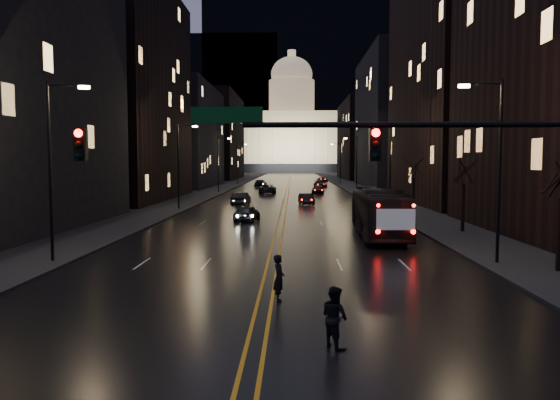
# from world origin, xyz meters

# --- Properties ---
(ground) EXTENTS (900.00, 900.00, 0.00)m
(ground) POSITION_xyz_m (0.00, 0.00, 0.00)
(ground) COLOR black
(ground) RESTS_ON ground
(road) EXTENTS (20.00, 320.00, 0.02)m
(road) POSITION_xyz_m (0.00, 130.00, 0.01)
(road) COLOR black
(road) RESTS_ON ground
(sidewalk_left) EXTENTS (8.00, 320.00, 0.16)m
(sidewalk_left) POSITION_xyz_m (-14.00, 130.00, 0.08)
(sidewalk_left) COLOR black
(sidewalk_left) RESTS_ON ground
(sidewalk_right) EXTENTS (8.00, 320.00, 0.16)m
(sidewalk_right) POSITION_xyz_m (14.00, 130.00, 0.08)
(sidewalk_right) COLOR black
(sidewalk_right) RESTS_ON ground
(center_line) EXTENTS (0.62, 320.00, 0.01)m
(center_line) POSITION_xyz_m (0.00, 130.00, 0.03)
(center_line) COLOR orange
(center_line) RESTS_ON road
(building_left_mid) EXTENTS (12.00, 30.00, 28.00)m
(building_left_mid) POSITION_xyz_m (-21.00, 54.00, 14.00)
(building_left_mid) COLOR black
(building_left_mid) RESTS_ON ground
(building_left_far) EXTENTS (12.00, 34.00, 20.00)m
(building_left_far) POSITION_xyz_m (-21.00, 92.00, 10.00)
(building_left_far) COLOR black
(building_left_far) RESTS_ON ground
(building_left_dist) EXTENTS (12.00, 40.00, 24.00)m
(building_left_dist) POSITION_xyz_m (-21.00, 140.00, 12.00)
(building_left_dist) COLOR black
(building_left_dist) RESTS_ON ground
(building_right_tall) EXTENTS (12.00, 30.00, 38.00)m
(building_right_tall) POSITION_xyz_m (21.00, 50.00, 19.00)
(building_right_tall) COLOR black
(building_right_tall) RESTS_ON ground
(building_right_mid) EXTENTS (12.00, 34.00, 26.00)m
(building_right_mid) POSITION_xyz_m (21.00, 92.00, 13.00)
(building_right_mid) COLOR black
(building_right_mid) RESTS_ON ground
(building_right_dist) EXTENTS (12.00, 40.00, 22.00)m
(building_right_dist) POSITION_xyz_m (21.00, 140.00, 11.00)
(building_right_dist) COLOR black
(building_right_dist) RESTS_ON ground
(mountain_ridge) EXTENTS (520.00, 60.00, 130.00)m
(mountain_ridge) POSITION_xyz_m (40.00, 380.00, 65.00)
(mountain_ridge) COLOR black
(mountain_ridge) RESTS_ON ground
(capitol) EXTENTS (90.00, 50.00, 58.50)m
(capitol) POSITION_xyz_m (0.00, 250.00, 17.15)
(capitol) COLOR black
(capitol) RESTS_ON ground
(traffic_signal) EXTENTS (17.29, 0.45, 7.00)m
(traffic_signal) POSITION_xyz_m (5.91, -0.00, 5.10)
(traffic_signal) COLOR black
(traffic_signal) RESTS_ON ground
(streetlamp_right_near) EXTENTS (2.13, 0.25, 9.00)m
(streetlamp_right_near) POSITION_xyz_m (10.81, 10.00, 5.08)
(streetlamp_right_near) COLOR black
(streetlamp_right_near) RESTS_ON ground
(streetlamp_left_near) EXTENTS (2.13, 0.25, 9.00)m
(streetlamp_left_near) POSITION_xyz_m (-10.81, 10.00, 5.08)
(streetlamp_left_near) COLOR black
(streetlamp_left_near) RESTS_ON ground
(streetlamp_right_mid) EXTENTS (2.13, 0.25, 9.00)m
(streetlamp_right_mid) POSITION_xyz_m (10.81, 40.00, 5.08)
(streetlamp_right_mid) COLOR black
(streetlamp_right_mid) RESTS_ON ground
(streetlamp_left_mid) EXTENTS (2.13, 0.25, 9.00)m
(streetlamp_left_mid) POSITION_xyz_m (-10.81, 40.00, 5.08)
(streetlamp_left_mid) COLOR black
(streetlamp_left_mid) RESTS_ON ground
(streetlamp_right_far) EXTENTS (2.13, 0.25, 9.00)m
(streetlamp_right_far) POSITION_xyz_m (10.81, 70.00, 5.08)
(streetlamp_right_far) COLOR black
(streetlamp_right_far) RESTS_ON ground
(streetlamp_left_far) EXTENTS (2.13, 0.25, 9.00)m
(streetlamp_left_far) POSITION_xyz_m (-10.81, 70.00, 5.08)
(streetlamp_left_far) COLOR black
(streetlamp_left_far) RESTS_ON ground
(streetlamp_right_dist) EXTENTS (2.13, 0.25, 9.00)m
(streetlamp_right_dist) POSITION_xyz_m (10.81, 100.00, 5.08)
(streetlamp_right_dist) COLOR black
(streetlamp_right_dist) RESTS_ON ground
(streetlamp_left_dist) EXTENTS (2.13, 0.25, 9.00)m
(streetlamp_left_dist) POSITION_xyz_m (-10.81, 100.00, 5.08)
(streetlamp_left_dist) COLOR black
(streetlamp_left_dist) RESTS_ON ground
(tree_right_mid) EXTENTS (2.40, 2.40, 6.65)m
(tree_right_mid) POSITION_xyz_m (13.00, 22.00, 4.53)
(tree_right_mid) COLOR black
(tree_right_mid) RESTS_ON ground
(tree_right_far) EXTENTS (2.40, 2.40, 6.65)m
(tree_right_far) POSITION_xyz_m (13.00, 38.00, 4.53)
(tree_right_far) COLOR black
(tree_right_far) RESTS_ON ground
(bus) EXTENTS (3.08, 11.80, 3.27)m
(bus) POSITION_xyz_m (6.85, 20.29, 1.63)
(bus) COLOR black
(bus) RESTS_ON ground
(oncoming_car_a) EXTENTS (2.22, 4.37, 1.43)m
(oncoming_car_a) POSITION_xyz_m (-2.90, 29.06, 0.71)
(oncoming_car_a) COLOR black
(oncoming_car_a) RESTS_ON ground
(oncoming_car_b) EXTENTS (1.98, 4.73, 1.52)m
(oncoming_car_b) POSITION_xyz_m (-5.04, 45.90, 0.76)
(oncoming_car_b) COLOR black
(oncoming_car_b) RESTS_ON ground
(oncoming_car_c) EXTENTS (2.63, 5.43, 1.49)m
(oncoming_car_c) POSITION_xyz_m (-3.05, 69.23, 0.74)
(oncoming_car_c) COLOR black
(oncoming_car_c) RESTS_ON ground
(oncoming_car_d) EXTENTS (2.45, 5.13, 1.44)m
(oncoming_car_d) POSITION_xyz_m (-5.57, 91.68, 0.72)
(oncoming_car_d) COLOR black
(oncoming_car_d) RESTS_ON ground
(receding_car_a) EXTENTS (1.94, 4.19, 1.33)m
(receding_car_a) POSITION_xyz_m (2.53, 47.18, 0.67)
(receding_car_a) COLOR black
(receding_car_a) RESTS_ON ground
(receding_car_b) EXTENTS (2.25, 4.45, 1.45)m
(receding_car_b) POSITION_xyz_m (4.81, 67.94, 0.73)
(receding_car_b) COLOR black
(receding_car_b) RESTS_ON ground
(receding_car_c) EXTENTS (2.65, 5.23, 1.45)m
(receding_car_c) POSITION_xyz_m (6.13, 87.88, 0.73)
(receding_car_c) COLOR black
(receding_car_c) RESTS_ON ground
(receding_car_d) EXTENTS (2.62, 4.70, 1.24)m
(receding_car_d) POSITION_xyz_m (8.13, 117.20, 0.62)
(receding_car_d) COLOR black
(receding_car_d) RESTS_ON ground
(pedestrian_a) EXTENTS (0.47, 0.67, 1.74)m
(pedestrian_a) POSITION_xyz_m (0.51, 2.81, 0.87)
(pedestrian_a) COLOR black
(pedestrian_a) RESTS_ON ground
(pedestrian_b) EXTENTS (0.86, 0.94, 1.71)m
(pedestrian_b) POSITION_xyz_m (2.16, -2.00, 0.86)
(pedestrian_b) COLOR black
(pedestrian_b) RESTS_ON ground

